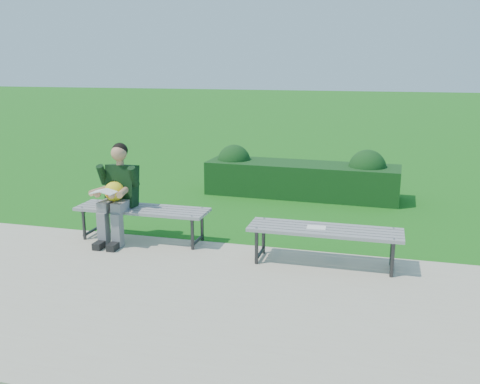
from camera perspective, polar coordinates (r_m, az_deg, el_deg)
ground at (r=7.19m, az=-1.86°, el=-5.59°), size 80.00×80.00×0.00m
walkway at (r=5.65m, az=-7.12°, el=-11.12°), size 30.00×3.50×0.02m
hedge at (r=9.72m, az=6.64°, el=1.66°), size 3.47×0.98×0.90m
bench_left at (r=7.30m, az=-10.38°, el=-2.09°), size 1.80×0.50×0.46m
bench_right at (r=6.39m, az=9.03°, el=-4.31°), size 1.80×0.50×0.46m
seated_boy at (r=7.27m, az=-12.95°, el=0.16°), size 0.56×0.76×1.31m
paper_sheet at (r=6.38m, az=8.15°, el=-3.76°), size 0.23×0.17×0.01m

